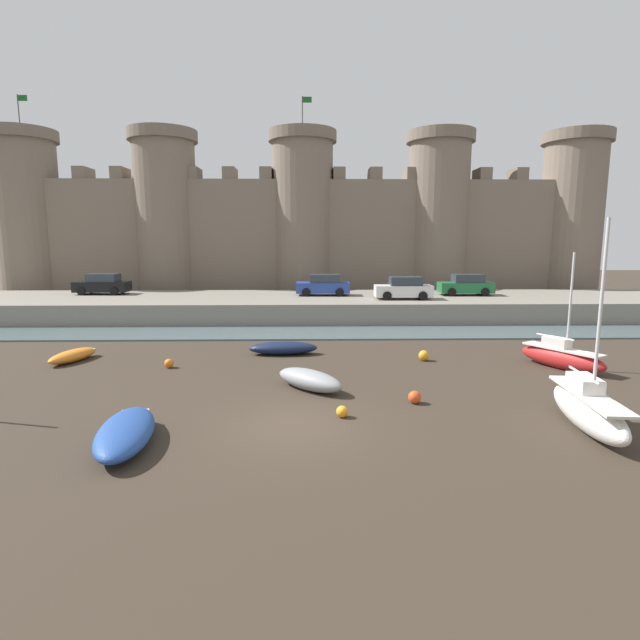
% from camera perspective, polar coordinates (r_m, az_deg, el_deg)
% --- Properties ---
extents(ground_plane, '(160.00, 160.00, 0.00)m').
position_cam_1_polar(ground_plane, '(16.00, -3.26, -11.98)').
color(ground_plane, '#382D23').
extents(water_channel, '(80.00, 4.50, 0.10)m').
position_cam_1_polar(water_channel, '(31.03, -2.27, -1.46)').
color(water_channel, slate).
rests_on(water_channel, ground).
extents(quay_road, '(62.86, 10.00, 1.50)m').
position_cam_1_polar(quay_road, '(38.08, -2.09, 1.59)').
color(quay_road, gray).
rests_on(quay_road, ground).
extents(castle, '(57.10, 6.24, 18.57)m').
position_cam_1_polar(castle, '(47.64, -1.96, 10.67)').
color(castle, '#7A6B5B').
rests_on(castle, ground).
extents(rowboat_near_channel_right, '(3.06, 3.03, 0.79)m').
position_cam_1_polar(rowboat_near_channel_right, '(19.48, -1.21, -6.80)').
color(rowboat_near_channel_right, gray).
rests_on(rowboat_near_channel_right, ground).
extents(rowboat_near_channel_left, '(2.09, 4.08, 0.75)m').
position_cam_1_polar(rowboat_near_channel_left, '(15.45, -21.35, -11.84)').
color(rowboat_near_channel_left, '#234793').
rests_on(rowboat_near_channel_left, ground).
extents(sailboat_foreground_right, '(1.47, 4.66, 6.39)m').
position_cam_1_polar(sailboat_foreground_right, '(17.48, 28.27, -8.88)').
color(sailboat_foreground_right, silver).
rests_on(sailboat_foreground_right, ground).
extents(rowboat_foreground_centre, '(1.80, 3.00, 0.56)m').
position_cam_1_polar(rowboat_foreground_centre, '(26.69, -26.39, -3.63)').
color(rowboat_foreground_centre, orange).
rests_on(rowboat_foreground_centre, ground).
extents(rowboat_midflat_centre, '(3.50, 1.28, 0.66)m').
position_cam_1_polar(rowboat_midflat_centre, '(25.40, -4.25, -3.19)').
color(rowboat_midflat_centre, '#141E3D').
rests_on(rowboat_midflat_centre, ground).
extents(sailboat_midflat_left, '(2.84, 4.02, 5.23)m').
position_cam_1_polar(sailboat_midflat_left, '(25.04, 25.87, -3.74)').
color(sailboat_midflat_left, red).
rests_on(sailboat_midflat_left, ground).
extents(mooring_buoy_mid_mud, '(0.46, 0.46, 0.46)m').
position_cam_1_polar(mooring_buoy_mid_mud, '(18.25, 10.76, -8.66)').
color(mooring_buoy_mid_mud, '#E04C1E').
rests_on(mooring_buoy_mid_mud, ground).
extents(mooring_buoy_near_channel, '(0.42, 0.42, 0.42)m').
position_cam_1_polar(mooring_buoy_near_channel, '(23.76, -16.87, -4.77)').
color(mooring_buoy_near_channel, orange).
rests_on(mooring_buoy_near_channel, ground).
extents(mooring_buoy_off_centre, '(0.51, 0.51, 0.51)m').
position_cam_1_polar(mooring_buoy_off_centre, '(24.57, 11.78, -4.00)').
color(mooring_buoy_off_centre, orange).
rests_on(mooring_buoy_off_centre, ground).
extents(mooring_buoy_near_shore, '(0.39, 0.39, 0.39)m').
position_cam_1_polar(mooring_buoy_near_shore, '(16.63, 2.54, -10.42)').
color(mooring_buoy_near_shore, orange).
rests_on(mooring_buoy_near_shore, ground).
extents(car_quay_east, '(4.13, 1.93, 1.62)m').
position_cam_1_polar(car_quay_east, '(40.41, 16.36, 3.84)').
color(car_quay_east, '#1E6638').
rests_on(car_quay_east, quay_road).
extents(car_quay_centre_west, '(4.13, 1.93, 1.62)m').
position_cam_1_polar(car_quay_centre_west, '(38.68, 0.39, 3.99)').
color(car_quay_centre_west, '#263F99').
rests_on(car_quay_centre_west, quay_road).
extents(car_quay_west, '(4.13, 1.93, 1.62)m').
position_cam_1_polar(car_quay_west, '(43.05, -23.61, 3.75)').
color(car_quay_west, black).
rests_on(car_quay_west, quay_road).
extents(car_quay_centre_east, '(4.13, 1.93, 1.62)m').
position_cam_1_polar(car_quay_centre_east, '(36.72, 9.55, 3.59)').
color(car_quay_centre_east, silver).
rests_on(car_quay_centre_east, quay_road).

